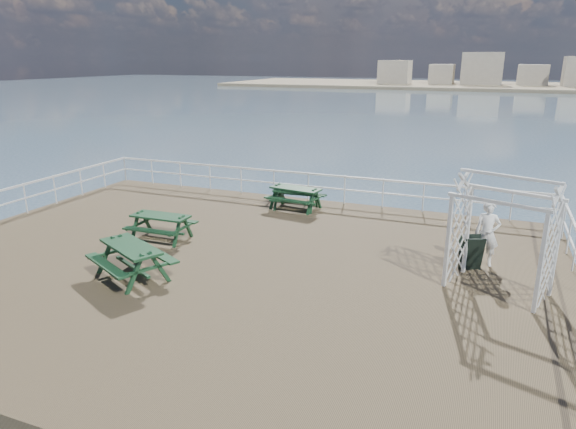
{
  "coord_description": "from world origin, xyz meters",
  "views": [
    {
      "loc": [
        6.54,
        -11.63,
        5.37
      ],
      "look_at": [
        1.34,
        1.35,
        1.1
      ],
      "focal_mm": 32.0,
      "sensor_mm": 36.0,
      "label": 1
    }
  ],
  "objects_px": {
    "picnic_table_c": "(296,195)",
    "picnic_table_a": "(161,222)",
    "picnic_table_d": "(131,254)",
    "trellis_arbor": "(501,241)",
    "picnic_table_b": "(296,193)",
    "person": "(487,234)"
  },
  "relations": [
    {
      "from": "picnic_table_b",
      "to": "person",
      "type": "height_order",
      "value": "person"
    },
    {
      "from": "picnic_table_b",
      "to": "picnic_table_c",
      "type": "xyz_separation_m",
      "value": [
        0.02,
        -0.01,
        -0.06
      ]
    },
    {
      "from": "picnic_table_a",
      "to": "picnic_table_c",
      "type": "height_order",
      "value": "picnic_table_a"
    },
    {
      "from": "picnic_table_d",
      "to": "trellis_arbor",
      "type": "bearing_deg",
      "value": 43.35
    },
    {
      "from": "trellis_arbor",
      "to": "person",
      "type": "height_order",
      "value": "trellis_arbor"
    },
    {
      "from": "picnic_table_d",
      "to": "person",
      "type": "distance_m",
      "value": 9.33
    },
    {
      "from": "trellis_arbor",
      "to": "person",
      "type": "xyz_separation_m",
      "value": [
        -0.32,
        1.62,
        -0.38
      ]
    },
    {
      "from": "picnic_table_a",
      "to": "picnic_table_b",
      "type": "bearing_deg",
      "value": 59.4
    },
    {
      "from": "picnic_table_c",
      "to": "picnic_table_a",
      "type": "bearing_deg",
      "value": -123.43
    },
    {
      "from": "picnic_table_d",
      "to": "person",
      "type": "xyz_separation_m",
      "value": [
        8.31,
        4.22,
        0.26
      ]
    },
    {
      "from": "picnic_table_a",
      "to": "picnic_table_d",
      "type": "bearing_deg",
      "value": -70.54
    },
    {
      "from": "trellis_arbor",
      "to": "picnic_table_d",
      "type": "bearing_deg",
      "value": -143.74
    },
    {
      "from": "picnic_table_a",
      "to": "picnic_table_b",
      "type": "xyz_separation_m",
      "value": [
        2.64,
        4.69,
        0.02
      ]
    },
    {
      "from": "picnic_table_d",
      "to": "trellis_arbor",
      "type": "relative_size",
      "value": 0.88
    },
    {
      "from": "picnic_table_b",
      "to": "person",
      "type": "distance_m",
      "value": 7.42
    },
    {
      "from": "picnic_table_a",
      "to": "person",
      "type": "bearing_deg",
      "value": 7.99
    },
    {
      "from": "picnic_table_a",
      "to": "trellis_arbor",
      "type": "bearing_deg",
      "value": -1.86
    },
    {
      "from": "picnic_table_c",
      "to": "picnic_table_d",
      "type": "height_order",
      "value": "picnic_table_d"
    },
    {
      "from": "picnic_table_b",
      "to": "person",
      "type": "xyz_separation_m",
      "value": [
        6.69,
        -3.17,
        0.31
      ]
    },
    {
      "from": "picnic_table_a",
      "to": "picnic_table_c",
      "type": "bearing_deg",
      "value": 59.13
    },
    {
      "from": "picnic_table_a",
      "to": "trellis_arbor",
      "type": "height_order",
      "value": "trellis_arbor"
    },
    {
      "from": "picnic_table_b",
      "to": "trellis_arbor",
      "type": "xyz_separation_m",
      "value": [
        7.01,
        -4.8,
        0.69
      ]
    }
  ]
}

